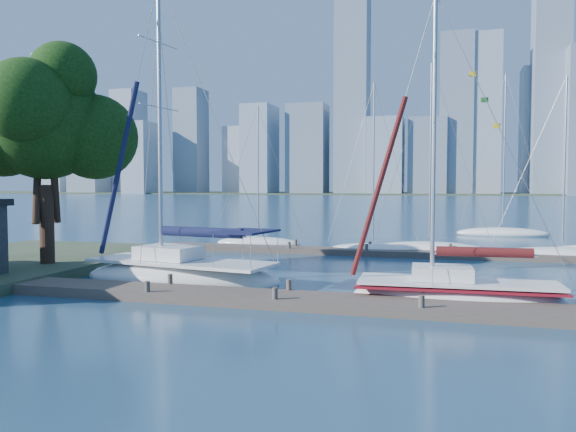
# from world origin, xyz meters

# --- Properties ---
(ground) EXTENTS (700.00, 700.00, 0.00)m
(ground) POSITION_xyz_m (0.00, 0.00, 0.00)
(ground) COLOR navy
(ground) RESTS_ON ground
(near_dock) EXTENTS (26.00, 2.00, 0.40)m
(near_dock) POSITION_xyz_m (0.00, 0.00, 0.20)
(near_dock) COLOR #493E36
(near_dock) RESTS_ON ground
(far_dock) EXTENTS (30.00, 1.80, 0.36)m
(far_dock) POSITION_xyz_m (2.00, 16.00, 0.18)
(far_dock) COLOR #493E36
(far_dock) RESTS_ON ground
(far_shore) EXTENTS (800.00, 100.00, 1.50)m
(far_shore) POSITION_xyz_m (0.00, 320.00, 0.00)
(far_shore) COLOR #38472D
(far_shore) RESTS_ON ground
(tree) EXTENTS (8.19, 7.49, 11.26)m
(tree) POSITION_xyz_m (-13.40, 4.07, 7.67)
(tree) COLOR black
(tree) RESTS_ON ground
(sailboat_navy) EXTENTS (9.57, 4.46, 14.04)m
(sailboat_navy) POSITION_xyz_m (-5.52, 2.92, 1.03)
(sailboat_navy) COLOR white
(sailboat_navy) RESTS_ON ground
(sailboat_maroon) EXTENTS (7.76, 2.84, 11.82)m
(sailboat_maroon) POSITION_xyz_m (6.13, 1.81, 0.95)
(sailboat_maroon) COLOR white
(sailboat_maroon) RESTS_ON ground
(bg_boat_0) EXTENTS (6.70, 3.27, 10.44)m
(bg_boat_0) POSITION_xyz_m (-7.51, 19.29, 0.22)
(bg_boat_0) COLOR white
(bg_boat_0) RESTS_ON ground
(bg_boat_2) EXTENTS (6.15, 3.54, 11.34)m
(bg_boat_2) POSITION_xyz_m (1.17, 16.98, 0.23)
(bg_boat_2) COLOR white
(bg_boat_2) RESTS_ON ground
(bg_boat_3) EXTENTS (7.91, 4.08, 12.54)m
(bg_boat_3) POSITION_xyz_m (4.72, 17.67, 0.27)
(bg_boat_3) COLOR white
(bg_boat_3) RESTS_ON ground
(bg_boat_4) EXTENTS (8.09, 2.78, 11.19)m
(bg_boat_4) POSITION_xyz_m (12.44, 16.96, 0.24)
(bg_boat_4) COLOR white
(bg_boat_4) RESTS_ON ground
(bg_boat_7) EXTENTS (8.00, 5.19, 14.48)m
(bg_boat_7) POSITION_xyz_m (10.55, 33.15, 0.27)
(bg_boat_7) COLOR white
(bg_boat_7) RESTS_ON ground
(skyline) EXTENTS (504.03, 51.31, 117.62)m
(skyline) POSITION_xyz_m (19.82, 290.43, 35.90)
(skyline) COLOR #8197A6
(skyline) RESTS_ON ground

